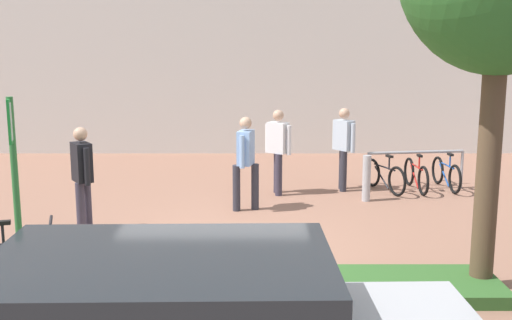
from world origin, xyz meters
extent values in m
plane|color=#936651|center=(0.00, 0.00, 0.00)|extent=(60.00, 60.00, 0.00)
cube|color=#336028|center=(0.05, -1.57, 0.08)|extent=(7.00, 1.10, 0.16)
cylinder|color=brown|center=(3.37, -1.42, 1.49)|extent=(0.28, 0.28, 2.99)
cylinder|color=#2D7238|center=(-2.29, -1.57, 1.20)|extent=(0.08, 0.08, 2.40)
cube|color=#198C33|center=(-2.29, -1.57, 2.12)|extent=(0.12, 0.36, 0.52)
cube|color=white|center=(-2.29, -1.57, 2.12)|extent=(0.11, 0.30, 0.44)
torus|color=black|center=(-1.90, -1.19, 0.33)|extent=(0.65, 0.24, 0.66)
cylinder|color=black|center=(-2.39, -1.33, 0.55)|extent=(0.81, 0.27, 0.04)
cylinder|color=black|center=(-2.29, -1.30, 0.30)|extent=(0.59, 0.20, 0.44)
cylinder|color=black|center=(-2.56, -1.38, 0.67)|extent=(0.04, 0.04, 0.28)
cylinder|color=black|center=(-2.01, -1.22, 0.81)|extent=(0.16, 0.41, 0.04)
cylinder|color=#99999E|center=(2.88, 3.78, 0.40)|extent=(0.06, 0.06, 0.80)
cylinder|color=#99999E|center=(4.91, 4.08, 0.40)|extent=(0.06, 0.06, 0.80)
cylinder|color=#99999E|center=(3.90, 3.93, 0.80)|extent=(2.04, 0.35, 0.06)
torus|color=black|center=(3.39, 3.38, 0.30)|extent=(0.27, 0.59, 0.61)
torus|color=black|center=(3.05, 4.25, 0.30)|extent=(0.27, 0.59, 0.61)
cylinder|color=black|center=(3.22, 3.81, 0.51)|extent=(0.31, 0.73, 0.03)
cylinder|color=black|center=(3.19, 3.90, 0.27)|extent=(0.23, 0.53, 0.40)
cylinder|color=black|center=(3.28, 3.66, 0.62)|extent=(0.03, 0.03, 0.26)
cube|color=black|center=(3.28, 3.66, 0.76)|extent=(0.13, 0.20, 0.05)
cylinder|color=black|center=(3.09, 4.15, 0.75)|extent=(0.37, 0.17, 0.04)
torus|color=black|center=(3.93, 3.42, 0.30)|extent=(0.09, 0.61, 0.61)
torus|color=black|center=(3.87, 4.36, 0.30)|extent=(0.09, 0.61, 0.61)
cylinder|color=red|center=(3.90, 3.89, 0.51)|extent=(0.08, 0.77, 0.03)
cylinder|color=red|center=(3.90, 3.98, 0.27)|extent=(0.07, 0.56, 0.40)
cylinder|color=red|center=(3.91, 3.72, 0.62)|extent=(0.03, 0.03, 0.26)
cube|color=black|center=(3.91, 3.72, 0.76)|extent=(0.09, 0.19, 0.05)
cylinder|color=red|center=(3.88, 4.24, 0.75)|extent=(0.39, 0.06, 0.04)
torus|color=black|center=(4.61, 3.56, 0.30)|extent=(0.11, 0.61, 0.61)
torus|color=black|center=(4.53, 4.50, 0.30)|extent=(0.11, 0.61, 0.61)
cylinder|color=#194CA5|center=(4.57, 4.03, 0.51)|extent=(0.10, 0.77, 0.03)
cylinder|color=#194CA5|center=(4.56, 4.12, 0.27)|extent=(0.08, 0.56, 0.40)
cylinder|color=#194CA5|center=(4.59, 3.86, 0.62)|extent=(0.03, 0.03, 0.26)
cube|color=black|center=(4.59, 3.86, 0.76)|extent=(0.09, 0.19, 0.05)
cylinder|color=#194CA5|center=(4.54, 4.39, 0.75)|extent=(0.39, 0.07, 0.04)
cylinder|color=#ADADB2|center=(2.71, 2.98, 0.45)|extent=(0.16, 0.16, 0.90)
cylinder|color=#383342|center=(-2.21, 0.78, 0.42)|extent=(0.14, 0.14, 0.85)
cylinder|color=#383342|center=(-2.17, 1.02, 0.42)|extent=(0.14, 0.14, 0.85)
cube|color=black|center=(-2.19, 0.90, 1.16)|extent=(0.42, 0.47, 0.62)
cylinder|color=black|center=(-2.05, 0.68, 1.13)|extent=(0.09, 0.09, 0.59)
cylinder|color=black|center=(-2.33, 1.12, 1.13)|extent=(0.09, 0.09, 0.59)
sphere|color=tan|center=(-2.19, 0.90, 1.61)|extent=(0.22, 0.22, 0.22)
cylinder|color=#2D2D38|center=(0.21, 2.25, 0.42)|extent=(0.14, 0.14, 0.85)
cylinder|color=#2D2D38|center=(0.55, 2.36, 0.42)|extent=(0.14, 0.14, 0.85)
cube|color=#8CB2E5|center=(0.38, 2.31, 1.16)|extent=(0.33, 0.44, 0.62)
cylinder|color=#8CB2E5|center=(0.32, 2.05, 1.13)|extent=(0.09, 0.09, 0.59)
cylinder|color=#8CB2E5|center=(0.44, 2.56, 1.13)|extent=(0.09, 0.09, 0.59)
sphere|color=tan|center=(0.38, 2.31, 1.61)|extent=(0.22, 0.22, 0.22)
cylinder|color=#383342|center=(1.00, 3.69, 0.42)|extent=(0.14, 0.14, 0.85)
cylinder|color=#383342|center=(1.02, 3.42, 0.42)|extent=(0.14, 0.14, 0.85)
cube|color=white|center=(1.01, 3.56, 1.16)|extent=(0.46, 0.43, 0.62)
cylinder|color=white|center=(0.80, 3.71, 1.13)|extent=(0.09, 0.09, 0.59)
cylinder|color=white|center=(1.22, 3.40, 1.13)|extent=(0.09, 0.09, 0.59)
sphere|color=tan|center=(1.01, 3.56, 1.61)|extent=(0.22, 0.22, 0.22)
cylinder|color=#2D2D38|center=(2.38, 4.03, 0.42)|extent=(0.14, 0.14, 0.85)
cylinder|color=#2D2D38|center=(2.37, 3.79, 0.42)|extent=(0.14, 0.14, 0.85)
cube|color=silver|center=(2.38, 3.91, 1.16)|extent=(0.44, 0.46, 0.62)
cylinder|color=silver|center=(2.22, 4.12, 1.13)|extent=(0.09, 0.09, 0.59)
cylinder|color=silver|center=(2.54, 3.71, 1.13)|extent=(0.09, 0.09, 0.59)
sphere|color=tan|center=(2.38, 3.91, 1.61)|extent=(0.22, 0.22, 0.22)
cube|color=#1E2328|center=(-0.10, -4.64, 1.26)|extent=(2.44, 1.63, 0.56)
camera|label=1|loc=(0.57, -8.76, 2.98)|focal=43.61mm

